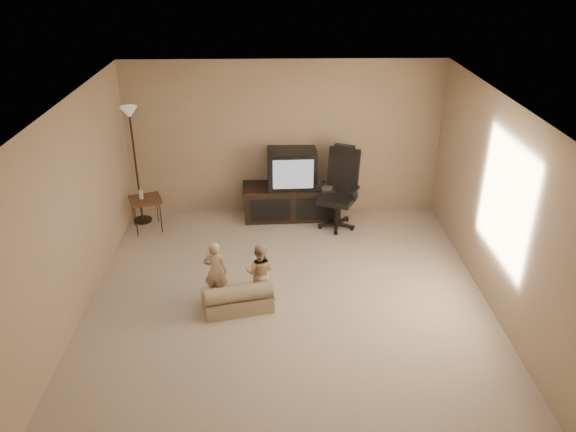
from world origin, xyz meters
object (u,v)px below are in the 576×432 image
floor_lamp (133,140)px  child_sofa (238,298)px  side_table (145,200)px  toddler_right (260,272)px  tv_stand (292,190)px  office_chair (339,198)px  toddler_left (215,271)px

floor_lamp → child_sofa: 3.23m
side_table → toddler_right: 2.68m
side_table → toddler_right: size_ratio=0.88×
tv_stand → side_table: tv_stand is taller
tv_stand → office_chair: office_chair is taller
tv_stand → office_chair: size_ratio=1.26×
floor_lamp → child_sofa: (1.68, -2.48, -1.21)m
office_chair → child_sofa: office_chair is taller
child_sofa → toddler_left: 0.44m
floor_lamp → toddler_right: floor_lamp is taller
floor_lamp → tv_stand: bearing=2.4°
floor_lamp → toddler_left: size_ratio=2.30×
office_chair → toddler_right: size_ratio=1.62×
toddler_left → floor_lamp: bearing=-49.1°
tv_stand → floor_lamp: size_ratio=0.86×
floor_lamp → toddler_right: bearing=-49.2°
office_chair → toddler_right: (-1.20, -2.04, -0.07)m
child_sofa → toddler_left: toddler_left is taller
floor_lamp → child_sofa: floor_lamp is taller
tv_stand → floor_lamp: bearing=-179.8°
tv_stand → child_sofa: 2.70m
tv_stand → office_chair: 0.79m
office_chair → toddler_left: bearing=-105.6°
tv_stand → toddler_left: tv_stand is taller
tv_stand → side_table: 2.32m
office_chair → toddler_left: 2.68m
child_sofa → side_table: bearing=112.4°
toddler_right → office_chair: bearing=-110.2°
tv_stand → office_chair: bearing=-26.4°
side_table → child_sofa: side_table is taller
child_sofa → office_chair: bearing=44.3°
tv_stand → toddler_left: size_ratio=1.99×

